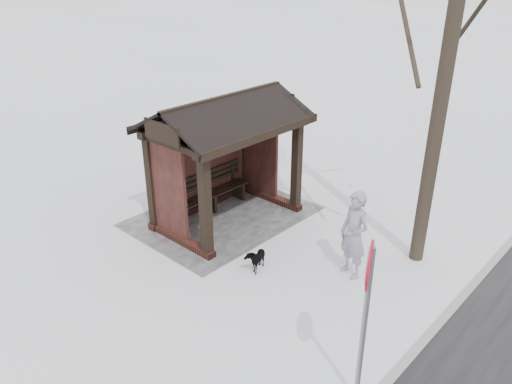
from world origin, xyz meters
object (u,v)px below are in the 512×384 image
(road_sign, at_px, (367,293))
(bus_shelter, at_px, (221,134))
(dog, at_px, (256,258))
(pedestrian, at_px, (354,235))

(road_sign, bearing_deg, bus_shelter, -140.41)
(bus_shelter, xyz_separation_m, dog, (1.12, 2.11, -1.90))
(pedestrian, xyz_separation_m, dog, (1.15, -1.55, -0.65))
(pedestrian, distance_m, road_sign, 3.32)
(pedestrian, height_order, road_sign, road_sign)
(bus_shelter, xyz_separation_m, road_sign, (2.61, 5.44, -0.30))
(bus_shelter, bearing_deg, dog, 62.01)
(road_sign, bearing_deg, dog, -138.86)
(pedestrian, xyz_separation_m, road_sign, (2.63, 1.78, 0.95))
(pedestrian, bearing_deg, road_sign, -40.75)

